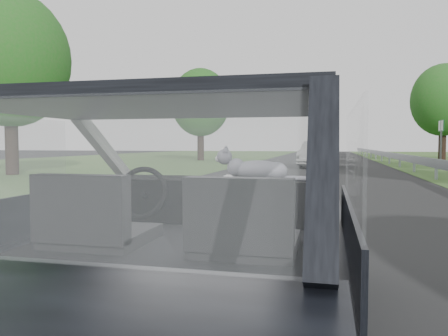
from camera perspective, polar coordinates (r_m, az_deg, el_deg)
The scene contains 11 objects.
subject_car at distance 2.51m, azimuth -5.32°, elevation -8.74°, with size 1.80×4.00×1.45m, color black.
dashboard at distance 3.07m, azimuth -1.56°, elevation -4.14°, with size 1.58×0.45×0.30m, color black.
driver_seat at distance 2.38m, azimuth -16.83°, elevation -5.69°, with size 0.50×0.72×0.42m, color black.
passenger_seat at distance 2.10m, azimuth 2.52°, elevation -6.75°, with size 0.50×0.72×0.42m, color black.
steering_wheel at distance 2.92m, azimuth -10.69°, elevation -3.19°, with size 0.36×0.36×0.04m, color black.
cat at distance 2.93m, azimuth 4.48°, elevation -0.10°, with size 0.51×0.16×0.23m, color slate.
other_car at distance 23.57m, azimuth 12.13°, elevation 1.78°, with size 1.66×4.20×1.38m, color #AEAEAE.
highway_sign at distance 26.42m, azimuth 26.47°, elevation 2.90°, with size 0.10×1.01×2.52m, color #1D7238.
tree_2 at distance 33.84m, azimuth 26.70°, elevation 6.29°, with size 4.32×4.32×6.55m, color #1B5D18, non-canonical shape.
tree_5 at distance 19.44m, azimuth -26.15°, elevation 9.59°, with size 4.64×4.64×7.04m, color #1B5D18, non-canonical shape.
tree_6 at distance 32.56m, azimuth -3.08°, elevation 6.81°, with size 4.36×4.36×6.60m, color #1B5D18, non-canonical shape.
Camera 1 is at (0.79, -2.32, 1.24)m, focal length 35.00 mm.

